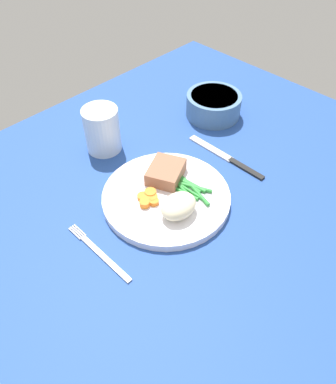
# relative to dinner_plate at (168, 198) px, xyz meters

# --- Properties ---
(dining_table) EXTENTS (1.20, 0.90, 0.02)m
(dining_table) POSITION_rel_dinner_plate_xyz_m (-0.02, 0.00, -0.02)
(dining_table) COLOR #234793
(dining_table) RESTS_ON ground
(dinner_plate) EXTENTS (0.26, 0.26, 0.02)m
(dinner_plate) POSITION_rel_dinner_plate_xyz_m (0.00, 0.00, 0.00)
(dinner_plate) COLOR white
(dinner_plate) RESTS_ON dining_table
(meat_portion) EXTENTS (0.10, 0.09, 0.03)m
(meat_portion) POSITION_rel_dinner_plate_xyz_m (0.03, 0.04, 0.02)
(meat_portion) COLOR #936047
(meat_portion) RESTS_ON dinner_plate
(mashed_potatoes) EXTENTS (0.07, 0.06, 0.04)m
(mashed_potatoes) POSITION_rel_dinner_plate_xyz_m (-0.02, -0.05, 0.03)
(mashed_potatoes) COLOR beige
(mashed_potatoes) RESTS_ON dinner_plate
(carrot_slices) EXTENTS (0.05, 0.04, 0.01)m
(carrot_slices) POSITION_rel_dinner_plate_xyz_m (-0.04, 0.02, 0.01)
(carrot_slices) COLOR orange
(carrot_slices) RESTS_ON dinner_plate
(green_beans) EXTENTS (0.06, 0.10, 0.01)m
(green_beans) POSITION_rel_dinner_plate_xyz_m (0.04, -0.02, 0.01)
(green_beans) COLOR #2D8C38
(green_beans) RESTS_ON dinner_plate
(fork) EXTENTS (0.01, 0.17, 0.00)m
(fork) POSITION_rel_dinner_plate_xyz_m (-0.18, -0.00, -0.01)
(fork) COLOR silver
(fork) RESTS_ON dining_table
(knife) EXTENTS (0.02, 0.21, 0.01)m
(knife) POSITION_rel_dinner_plate_xyz_m (0.19, -0.00, -0.01)
(knife) COLOR black
(knife) RESTS_ON dining_table
(water_glass) EXTENTS (0.08, 0.08, 0.10)m
(water_glass) POSITION_rel_dinner_plate_xyz_m (0.02, 0.22, 0.04)
(water_glass) COLOR silver
(water_glass) RESTS_ON dining_table
(salad_bowl) EXTENTS (0.14, 0.14, 0.06)m
(salad_bowl) POSITION_rel_dinner_plate_xyz_m (0.29, 0.13, 0.02)
(salad_bowl) COLOR #4C7299
(salad_bowl) RESTS_ON dining_table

